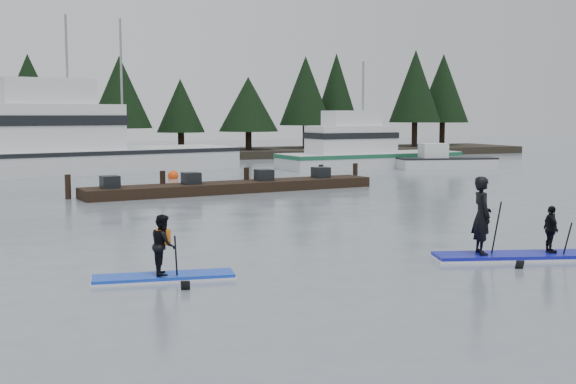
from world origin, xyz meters
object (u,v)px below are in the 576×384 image
object	(u,v)px
fishing_boat_medium	(366,159)
paddleboard_duo	(506,233)
paddleboard_solo	(163,256)
fishing_boat_large	(76,159)
floating_dock	(234,187)

from	to	relation	value
fishing_boat_medium	paddleboard_duo	size ratio (longest dim) A/B	3.24
fishing_boat_medium	paddleboard_solo	distance (m)	32.85
paddleboard_duo	fishing_boat_large	bearing A→B (deg)	119.37
paddleboard_solo	paddleboard_duo	xyz separation A→B (m)	(7.98, -0.84, 0.13)
paddleboard_duo	fishing_boat_medium	bearing A→B (deg)	85.17
paddleboard_solo	paddleboard_duo	bearing A→B (deg)	2.11
paddleboard_solo	fishing_boat_large	bearing A→B (deg)	96.29
fishing_boat_large	paddleboard_solo	distance (m)	29.80
fishing_boat_medium	floating_dock	size ratio (longest dim) A/B	0.93
fishing_boat_large	fishing_boat_medium	size ratio (longest dim) A/B	1.53
fishing_boat_large	paddleboard_duo	world-z (taller)	fishing_boat_large
fishing_boat_large	paddleboard_solo	size ratio (longest dim) A/B	6.42
fishing_boat_large	floating_dock	size ratio (longest dim) A/B	1.43
fishing_boat_large	paddleboard_solo	bearing A→B (deg)	-104.67
floating_dock	paddleboard_duo	bearing A→B (deg)	-91.93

